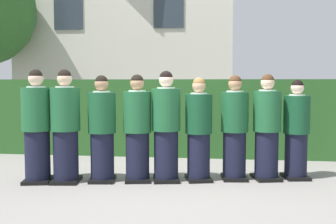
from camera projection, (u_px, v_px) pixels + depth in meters
ground_plane at (168, 180)px, 6.26m from camera, size 60.00×60.00×0.00m
student_front_row_0 at (37, 129)px, 6.11m from camera, size 0.48×0.55×1.69m
student_front_row_1 at (65, 129)px, 6.11m from camera, size 0.44×0.55×1.69m
student_front_row_2 at (102, 131)px, 6.17m from camera, size 0.43×0.50×1.61m
student_front_row_3 at (137, 130)px, 6.19m from camera, size 0.45×0.52×1.62m
student_front_row_4 at (166, 129)px, 6.19m from camera, size 0.47×0.56×1.67m
student_front_row_5 at (199, 132)px, 6.22m from camera, size 0.46×0.52×1.57m
student_front_row_6 at (235, 130)px, 6.29m from camera, size 0.42×0.53×1.61m
student_front_row_7 at (267, 130)px, 6.28m from camera, size 0.47×0.54×1.63m
student_front_row_8 at (296, 132)px, 6.34m from camera, size 0.42×0.49×1.54m
hedge at (181, 117)px, 8.40m from camera, size 10.72×0.70×1.56m
school_building_main at (131, 8)px, 14.15m from camera, size 7.28×4.05×7.96m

